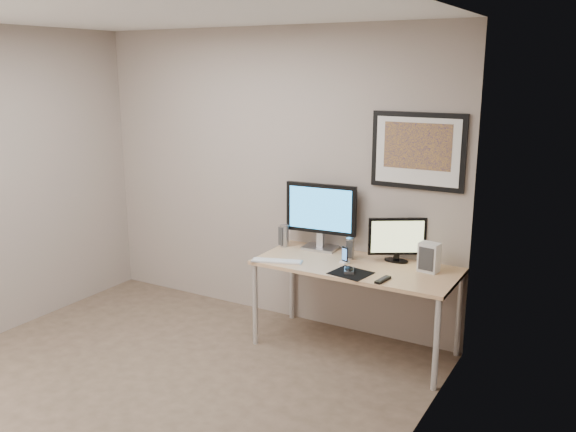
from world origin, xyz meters
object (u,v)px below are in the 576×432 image
monitor_large (321,213)px  fan_unit (429,257)px  monitor_tv (397,238)px  phone_dock (345,255)px  speaker_right (350,248)px  desk (356,272)px  keyboard (277,261)px  framed_art (418,151)px  speaker_left (284,236)px

monitor_large → fan_unit: size_ratio=2.76×
monitor_tv → phone_dock: bearing=-175.8°
speaker_right → fan_unit: bearing=-13.8°
desk → keyboard: bearing=-156.9°
framed_art → monitor_tv: (-0.10, -0.10, -0.70)m
phone_dock → keyboard: size_ratio=0.33×
desk → monitor_tv: 0.43m
desk → monitor_large: bearing=151.5°
desk → phone_dock: bearing=-172.3°
framed_art → monitor_large: (-0.79, -0.09, -0.57)m
speaker_right → speaker_left: bearing=162.6°
desk → phone_dock: (-0.09, -0.01, 0.13)m
monitor_tv → keyboard: 0.98m
speaker_right → keyboard: bearing=-156.3°
framed_art → monitor_large: 0.98m
monitor_large → phone_dock: size_ratio=4.61×
framed_art → monitor_large: bearing=-173.2°
desk → monitor_tv: size_ratio=3.91×
phone_dock → fan_unit: (0.64, 0.14, 0.05)m
speaker_right → keyboard: size_ratio=0.42×
monitor_tv → speaker_right: (-0.36, -0.11, -0.11)m
monitor_tv → phone_dock: (-0.34, -0.24, -0.13)m
phone_dock → keyboard: (-0.49, -0.24, -0.06)m
desk → framed_art: 1.07m
framed_art → speaker_left: (-1.10, -0.18, -0.79)m
speaker_left → phone_dock: bearing=9.2°
monitor_tv → fan_unit: size_ratio=1.80×
desk → speaker_right: speaker_right is taller
monitor_large → phone_dock: (0.35, -0.25, -0.25)m
monitor_tv → monitor_large: bearing=148.1°
monitor_tv → speaker_right: monitor_tv is taller
desk → keyboard: size_ratio=3.90×
speaker_right → framed_art: bearing=10.7°
monitor_large → speaker_right: bearing=-24.1°
keyboard → fan_unit: 1.20m
framed_art → fan_unit: 0.83m
keyboard → fan_unit: fan_unit is taller
framed_art → monitor_tv: bearing=-135.2°
phone_dock → fan_unit: fan_unit is taller
monitor_tv → framed_art: bearing=13.5°
desk → fan_unit: bearing=12.7°
framed_art → phone_dock: 1.00m
framed_art → speaker_left: size_ratio=3.88×
speaker_left → framed_art: bearing=32.7°
desk → phone_dock: phone_dock is taller
fan_unit → monitor_tv: bearing=167.2°
monitor_tv → phone_dock: monitor_tv is taller
keyboard → speaker_right: bearing=19.3°
monitor_large → phone_dock: monitor_large is taller
desk → speaker_left: bearing=168.2°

